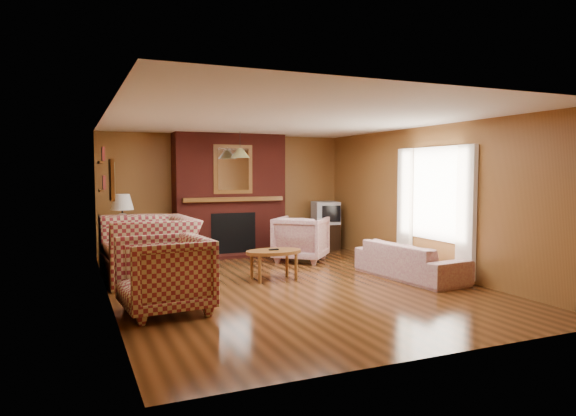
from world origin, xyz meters
name	(u,v)px	position (x,y,z in m)	size (l,w,h in m)	color
floor	(289,284)	(0.00, 0.00, 0.00)	(6.50, 6.50, 0.00)	#3F220D
ceiling	(289,120)	(0.00, 0.00, 2.40)	(6.50, 6.50, 0.00)	white
wall_back	(226,194)	(0.00, 3.25, 1.20)	(6.50, 6.50, 0.00)	brown
wall_front	(436,223)	(0.00, -3.25, 1.20)	(6.50, 6.50, 0.00)	brown
wall_left	(108,207)	(-2.50, 0.00, 1.20)	(6.50, 6.50, 0.00)	brown
wall_right	(428,199)	(2.50, 0.00, 1.20)	(6.50, 6.50, 0.00)	brown
fireplace	(230,195)	(0.00, 2.98, 1.18)	(2.20, 0.82, 2.40)	#591A13
window_right	(434,204)	(2.45, -0.20, 1.13)	(0.10, 1.85, 2.00)	beige
bookshelf	(102,171)	(-2.44, 1.90, 1.67)	(0.09, 0.55, 0.71)	brown
botanical_print	(112,180)	(-2.47, -0.30, 1.55)	(0.05, 0.40, 0.50)	brown
pendant_light	(240,153)	(0.00, 2.30, 2.00)	(0.36, 0.36, 0.48)	black
plaid_loveseat	(149,249)	(-1.85, 1.11, 0.48)	(1.48, 1.29, 0.96)	maroon
plaid_armchair	(164,275)	(-1.95, -0.85, 0.45)	(0.97, 0.99, 0.90)	maroon
floral_sofa	(410,260)	(1.90, -0.34, 0.27)	(1.88, 0.74, 0.55)	beige
floral_armchair	(301,239)	(0.98, 1.73, 0.41)	(0.89, 0.91, 0.83)	beige
coffee_table	(274,254)	(-0.09, 0.38, 0.40)	(0.88, 0.55, 0.47)	brown
side_table	(123,249)	(-2.10, 2.45, 0.31)	(0.47, 0.47, 0.62)	brown
table_lamp	(122,210)	(-2.10, 2.45, 0.98)	(0.39, 0.39, 0.64)	white
tv_stand	(325,237)	(2.05, 2.80, 0.27)	(0.50, 0.45, 0.55)	black
crt_tv	(326,213)	(2.05, 2.79, 0.78)	(0.60, 0.59, 0.48)	#A9ABB0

